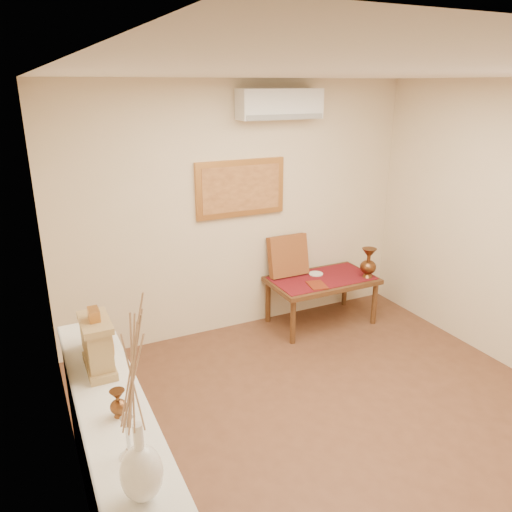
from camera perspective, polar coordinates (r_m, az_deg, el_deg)
floor at (r=4.24m, az=11.67°, el=-20.04°), size 4.50×4.50×0.00m
ceiling at (r=3.31m, az=14.97°, el=19.41°), size 4.50×4.50×0.00m
wall_back at (r=5.39m, az=-1.86°, el=5.20°), size 4.00×0.02×2.70m
wall_left at (r=2.85m, az=-20.71°, el=-9.33°), size 0.02×4.50×2.70m
white_vase at (r=2.11m, az=-13.65°, el=-16.05°), size 0.18×0.18×0.95m
candlestick at (r=2.55m, az=-14.41°, el=-19.41°), size 0.10×0.10×0.22m
brass_urn_small at (r=2.81m, az=-15.52°, el=-15.53°), size 0.09×0.09×0.20m
table_cloth at (r=5.72m, az=7.56°, el=-2.52°), size 1.14×0.59×0.01m
brass_urn_tall at (r=5.77m, az=12.75°, el=-0.40°), size 0.18×0.18×0.42m
plate at (r=5.81m, az=6.86°, el=-2.03°), size 0.17×0.17×0.01m
menu at (r=5.49m, az=6.99°, el=-3.31°), size 0.23×0.28×0.01m
cushion at (r=5.68m, az=3.69°, el=0.04°), size 0.47×0.20×0.48m
display_ledge at (r=3.34m, az=-15.67°, el=-21.93°), size 0.37×2.02×0.98m
mantel_clock at (r=3.21m, az=-17.63°, el=-9.58°), size 0.17×0.36×0.41m
wooden_chest at (r=3.47m, az=-18.02°, el=-8.32°), size 0.16×0.21×0.24m
low_table at (r=5.75m, az=7.53°, el=-3.16°), size 1.20×0.70×0.55m
painting at (r=5.31m, az=-1.77°, el=7.75°), size 1.00×0.06×0.60m
ac_unit at (r=5.30m, az=2.75°, el=16.95°), size 0.90×0.25×0.30m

